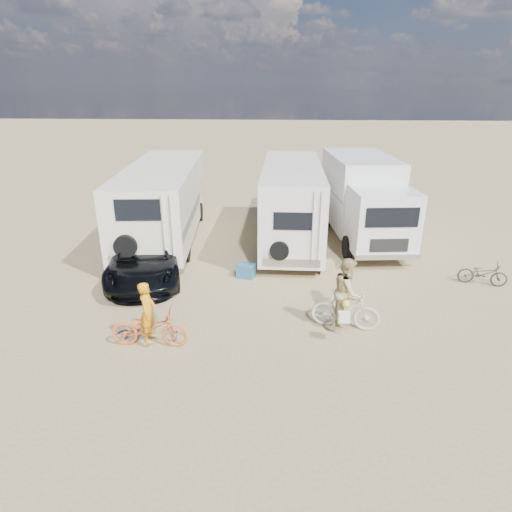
# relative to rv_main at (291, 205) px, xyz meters

# --- Properties ---
(ground) EXTENTS (140.00, 140.00, 0.00)m
(ground) POSITION_rel_rv_main_xyz_m (-0.49, -6.67, -1.62)
(ground) COLOR #9B865C
(ground) RESTS_ON ground
(rv_main) EXTENTS (2.37, 7.48, 3.23)m
(rv_main) POSITION_rel_rv_main_xyz_m (0.00, 0.00, 0.00)
(rv_main) COLOR white
(rv_main) RESTS_ON ground
(rv_left) EXTENTS (3.32, 8.83, 3.10)m
(rv_left) POSITION_rel_rv_main_xyz_m (-5.33, 0.25, -0.07)
(rv_left) COLOR silver
(rv_left) RESTS_ON ground
(box_truck) EXTENTS (3.06, 6.94, 3.41)m
(box_truck) POSITION_rel_rv_main_xyz_m (3.03, 0.50, 0.09)
(box_truck) COLOR silver
(box_truck) RESTS_ON ground
(dark_suv) EXTENTS (3.29, 5.39, 1.40)m
(dark_suv) POSITION_rel_rv_main_xyz_m (-5.04, -3.66, -0.92)
(dark_suv) COLOR black
(dark_suv) RESTS_ON ground
(bike_man) EXTENTS (1.96, 0.69, 1.03)m
(bike_man) POSITION_rel_rv_main_xyz_m (-3.71, -7.90, -1.10)
(bike_man) COLOR #C65120
(bike_man) RESTS_ON ground
(bike_woman) EXTENTS (1.92, 0.89, 1.11)m
(bike_woman) POSITION_rel_rv_main_xyz_m (1.36, -6.77, -1.06)
(bike_woman) COLOR #B8B89E
(bike_woman) RESTS_ON ground
(rider_man) EXTENTS (0.38, 0.58, 1.59)m
(rider_man) POSITION_rel_rv_main_xyz_m (-3.71, -7.90, -0.82)
(rider_man) COLOR orange
(rider_man) RESTS_ON ground
(rider_woman) EXTENTS (0.88, 1.03, 1.87)m
(rider_woman) POSITION_rel_rv_main_xyz_m (1.36, -6.77, -0.68)
(rider_woman) COLOR tan
(rider_woman) RESTS_ON ground
(bike_parked) EXTENTS (1.60, 0.91, 0.80)m
(bike_parked) POSITION_rel_rv_main_xyz_m (6.27, -3.74, -1.22)
(bike_parked) COLOR #262825
(bike_parked) RESTS_ON ground
(cooler) EXTENTS (0.68, 0.57, 0.47)m
(cooler) POSITION_rel_rv_main_xyz_m (-1.59, -3.56, -1.38)
(cooler) COLOR #275E7E
(cooler) RESTS_ON ground
(crate) EXTENTS (0.55, 0.55, 0.40)m
(crate) POSITION_rel_rv_main_xyz_m (1.22, -2.97, -1.42)
(crate) COLOR olive
(crate) RESTS_ON ground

